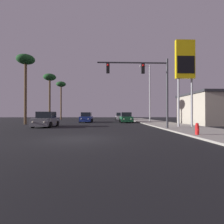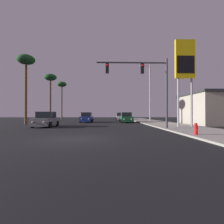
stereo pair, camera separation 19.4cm
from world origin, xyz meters
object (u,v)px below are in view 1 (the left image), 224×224
(car_blue, at_px, (86,118))
(gas_station_sign, at_px, (185,64))
(palm_tree_near, at_px, (26,64))
(car_green, at_px, (126,118))
(palm_tree_mid, at_px, (50,80))
(street_lamp, at_px, (149,90))
(car_grey, at_px, (46,120))
(palm_tree_far, at_px, (61,86))
(fire_hydrant, at_px, (197,129))
(traffic_light_mast, at_px, (148,79))
(car_silver, at_px, (120,117))

(car_blue, height_order, gas_station_sign, gas_station_sign)
(car_blue, distance_m, palm_tree_near, 12.09)
(car_green, height_order, palm_tree_mid, palm_tree_mid)
(car_blue, xyz_separation_m, street_lamp, (10.06, -2.55, 4.36))
(car_grey, height_order, palm_tree_far, palm_tree_far)
(car_blue, xyz_separation_m, gas_station_sign, (11.54, -11.87, 5.86))
(car_grey, bearing_deg, car_blue, -106.94)
(car_green, bearing_deg, gas_station_sign, 113.71)
(street_lamp, bearing_deg, gas_station_sign, -81.00)
(palm_tree_mid, bearing_deg, gas_station_sign, -40.59)
(car_blue, relative_size, street_lamp, 0.48)
(street_lamp, distance_m, fire_hydrant, 16.82)
(car_blue, distance_m, car_grey, 10.68)
(fire_hydrant, distance_m, palm_tree_far, 38.19)
(car_blue, bearing_deg, fire_hydrant, 117.00)
(car_green, bearing_deg, palm_tree_mid, -21.19)
(palm_tree_far, bearing_deg, palm_tree_near, -89.17)
(car_blue, xyz_separation_m, traffic_light_mast, (7.20, -13.54, 3.93))
(palm_tree_far, bearing_deg, gas_station_sign, -53.53)
(car_blue, bearing_deg, gas_station_sign, 135.10)
(palm_tree_mid, relative_size, palm_tree_far, 0.97)
(car_blue, distance_m, palm_tree_mid, 11.44)
(fire_hydrant, bearing_deg, gas_station_sign, 70.75)
(gas_station_sign, bearing_deg, palm_tree_far, 126.47)
(traffic_light_mast, relative_size, palm_tree_near, 0.69)
(palm_tree_far, bearing_deg, car_green, -46.54)
(traffic_light_mast, xyz_separation_m, gas_station_sign, (4.34, 1.67, 1.93))
(car_silver, bearing_deg, fire_hydrant, 96.77)
(car_silver, xyz_separation_m, traffic_light_mast, (0.69, -23.65, 3.93))
(traffic_light_mast, bearing_deg, fire_hydrant, -69.25)
(gas_station_sign, bearing_deg, palm_tree_near, 161.58)
(palm_tree_mid, height_order, palm_tree_near, palm_tree_near)
(fire_hydrant, bearing_deg, car_green, 98.04)
(car_silver, relative_size, traffic_light_mast, 0.65)
(gas_station_sign, height_order, palm_tree_near, palm_tree_near)
(car_grey, distance_m, fire_hydrant, 15.11)
(car_grey, relative_size, traffic_light_mast, 0.65)
(gas_station_sign, bearing_deg, street_lamp, 99.00)
(traffic_light_mast, height_order, fire_hydrant, traffic_light_mast)
(traffic_light_mast, distance_m, fire_hydrant, 6.93)
(car_green, relative_size, car_grey, 1.00)
(car_blue, distance_m, traffic_light_mast, 15.83)
(car_grey, bearing_deg, street_lamp, -149.25)
(car_blue, xyz_separation_m, palm_tree_near, (-7.69, -5.47, 7.56))
(fire_hydrant, bearing_deg, car_silver, 95.25)
(car_silver, xyz_separation_m, palm_tree_mid, (-14.11, -5.58, 7.25))
(palm_tree_near, bearing_deg, street_lamp, 9.34)
(car_grey, distance_m, gas_station_sign, 16.05)
(traffic_light_mast, relative_size, palm_tree_mid, 0.72)
(traffic_light_mast, bearing_deg, palm_tree_mid, 129.32)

